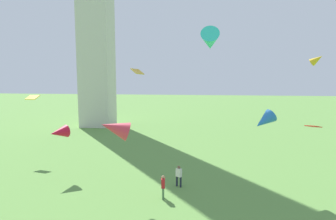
{
  "coord_description": "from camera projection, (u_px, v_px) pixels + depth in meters",
  "views": [
    {
      "loc": [
        3.87,
        -2.69,
        9.31
      ],
      "look_at": [
        1.25,
        21.97,
        6.17
      ],
      "focal_mm": 32.32,
      "sensor_mm": 36.0,
      "label": 1
    }
  ],
  "objects": [
    {
      "name": "person_5",
      "position": [
        163.0,
        186.0,
        22.2
      ],
      "size": [
        0.32,
        0.55,
        1.77
      ],
      "rotation": [
        0.0,
        0.0,
        1.68
      ],
      "color": "#51754C",
      "rests_on": "ground_plane"
    },
    {
      "name": "kite_flying_0",
      "position": [
        264.0,
        121.0,
        23.64
      ],
      "size": [
        2.25,
        1.92,
        1.78
      ],
      "rotation": [
        0.0,
        0.0,
        5.2
      ],
      "color": "blue"
    },
    {
      "name": "kite_flying_7",
      "position": [
        313.0,
        126.0,
        21.87
      ],
      "size": [
        1.08,
        1.18,
        0.3
      ],
      "rotation": [
        0.0,
        0.0,
        2.08
      ],
      "color": "red"
    },
    {
      "name": "kite_flying_6",
      "position": [
        317.0,
        59.0,
        25.91
      ],
      "size": [
        1.39,
        1.29,
        1.13
      ],
      "rotation": [
        0.0,
        0.0,
        0.92
      ],
      "color": "gold"
    },
    {
      "name": "kite_flying_5",
      "position": [
        210.0,
        41.0,
        14.61
      ],
      "size": [
        0.96,
        1.57,
        1.4
      ],
      "rotation": [
        0.0,
        0.0,
        3.1
      ],
      "color": "#2FCFBD"
    },
    {
      "name": "kite_flying_1",
      "position": [
        137.0,
        71.0,
        29.0
      ],
      "size": [
        1.47,
        1.55,
        0.62
      ],
      "rotation": [
        0.0,
        0.0,
        2.26
      ],
      "color": "gold"
    },
    {
      "name": "kite_flying_4",
      "position": [
        32.0,
        97.0,
        32.83
      ],
      "size": [
        1.51,
        1.17,
        0.48
      ],
      "rotation": [
        0.0,
        0.0,
        2.91
      ],
      "color": "yellow"
    },
    {
      "name": "person_2",
      "position": [
        179.0,
        175.0,
        24.54
      ],
      "size": [
        0.53,
        0.48,
        1.77
      ],
      "rotation": [
        0.0,
        0.0,
        2.55
      ],
      "color": "#1E2333",
      "rests_on": "ground_plane"
    },
    {
      "name": "kite_flying_3",
      "position": [
        115.0,
        128.0,
        21.65
      ],
      "size": [
        2.61,
        2.02,
        1.94
      ],
      "rotation": [
        0.0,
        0.0,
        5.02
      ],
      "color": "#D13343"
    },
    {
      "name": "kite_flying_2",
      "position": [
        59.0,
        132.0,
        26.59
      ],
      "size": [
        1.8,
        1.96,
        1.17
      ],
      "rotation": [
        0.0,
        0.0,
        5.73
      ],
      "color": "red"
    }
  ]
}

